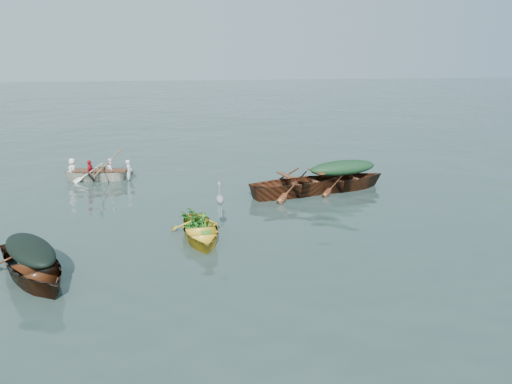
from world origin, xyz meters
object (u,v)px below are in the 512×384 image
at_px(yellow_dinghy, 200,239).
at_px(dark_covered_boat, 34,279).
at_px(green_tarp_boat, 342,190).
at_px(open_wooden_boat, 300,194).
at_px(heron, 220,205).
at_px(rowed_boat, 102,180).

height_order(yellow_dinghy, dark_covered_boat, dark_covered_boat).
bearing_deg(yellow_dinghy, dark_covered_boat, -159.90).
bearing_deg(yellow_dinghy, green_tarp_boat, 31.95).
xyz_separation_m(yellow_dinghy, open_wooden_boat, (3.57, 3.65, 0.00)).
bearing_deg(heron, green_tarp_boat, 34.30).
height_order(open_wooden_boat, rowed_boat, open_wooden_boat).
relative_size(dark_covered_boat, rowed_boat, 1.10).
height_order(open_wooden_boat, heron, heron).
relative_size(rowed_boat, heron, 3.91).
bearing_deg(open_wooden_boat, heron, 124.16).
distance_m(yellow_dinghy, open_wooden_boat, 5.11).
bearing_deg(heron, yellow_dinghy, -174.81).
bearing_deg(rowed_boat, green_tarp_boat, -99.69).
bearing_deg(dark_covered_boat, green_tarp_boat, 2.03).
xyz_separation_m(dark_covered_boat, open_wooden_boat, (7.24, 5.43, 0.00)).
height_order(dark_covered_boat, green_tarp_boat, green_tarp_boat).
bearing_deg(dark_covered_boat, rowed_boat, 56.98).
xyz_separation_m(green_tarp_boat, rowed_boat, (-8.57, 2.71, 0.00)).
relative_size(green_tarp_boat, heron, 5.00).
height_order(dark_covered_boat, open_wooden_boat, open_wooden_boat).
distance_m(dark_covered_boat, open_wooden_boat, 9.05).
bearing_deg(rowed_boat, open_wooden_boat, -105.95).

